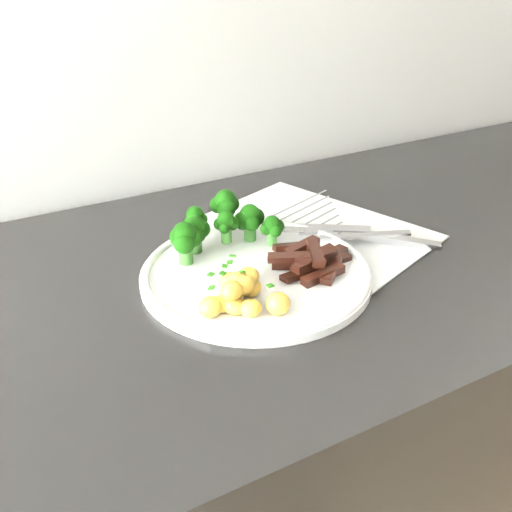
{
  "coord_description": "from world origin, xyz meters",
  "views": [
    {
      "loc": [
        -0.56,
        1.14,
        1.22
      ],
      "look_at": [
        -0.27,
        1.67,
        0.89
      ],
      "focal_mm": 41.53,
      "sensor_mm": 36.0,
      "label": 1
    }
  ],
  "objects": [
    {
      "name": "potatoes",
      "position": [
        -0.31,
        1.61,
        0.88
      ],
      "size": [
        0.09,
        0.1,
        0.04
      ],
      "color": "gold",
      "rests_on": "plate"
    },
    {
      "name": "beef_strips",
      "position": [
        -0.2,
        1.64,
        0.88
      ],
      "size": [
        0.11,
        0.09,
        0.03
      ],
      "color": "black",
      "rests_on": "plate"
    },
    {
      "name": "fork",
      "position": [
        -0.12,
        1.68,
        0.88
      ],
      "size": [
        0.15,
        0.11,
        0.02
      ],
      "color": "silver",
      "rests_on": "plate"
    },
    {
      "name": "knife",
      "position": [
        -0.08,
        1.67,
        0.87
      ],
      "size": [
        0.17,
        0.16,
        0.02
      ],
      "color": "silver",
      "rests_on": "plate"
    },
    {
      "name": "recipe_paper",
      "position": [
        -0.13,
        1.74,
        0.86
      ],
      "size": [
        0.3,
        0.35,
        0.0
      ],
      "color": "white",
      "rests_on": "counter"
    },
    {
      "name": "counter",
      "position": [
        -0.15,
        1.68,
        0.43
      ],
      "size": [
        2.29,
        0.57,
        0.86
      ],
      "color": "black",
      "rests_on": "ground"
    },
    {
      "name": "broccoli",
      "position": [
        -0.28,
        1.74,
        0.9
      ],
      "size": [
        0.15,
        0.09,
        0.06
      ],
      "color": "#2C5D21",
      "rests_on": "plate"
    },
    {
      "name": "plate",
      "position": [
        -0.27,
        1.67,
        0.87
      ],
      "size": [
        0.27,
        0.27,
        0.02
      ],
      "color": "white",
      "rests_on": "counter"
    }
  ]
}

